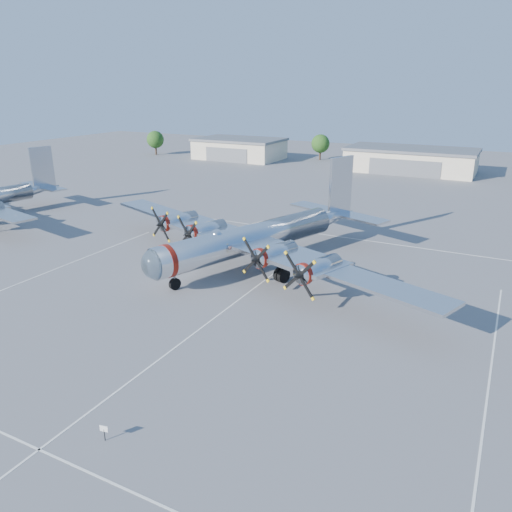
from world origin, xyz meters
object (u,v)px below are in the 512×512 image
at_px(hangar_west, 239,148).
at_px(info_placard, 104,430).
at_px(tree_west, 320,144).
at_px(tree_far_west, 155,140).
at_px(hangar_center, 411,160).
at_px(main_bomber_b29, 259,263).

xyz_separation_m(hangar_west, info_placard, (47.74, -101.68, -2.01)).
distance_m(hangar_west, tree_west, 21.61).
distance_m(tree_far_west, info_placard, 121.87).
bearing_deg(info_placard, tree_west, 93.77).
height_order(hangar_center, tree_west, tree_west).
height_order(hangar_west, info_placard, hangar_west).
distance_m(hangar_center, tree_west, 26.30).
bearing_deg(hangar_center, tree_far_west, -176.76).
height_order(tree_far_west, main_bomber_b29, tree_far_west).
bearing_deg(tree_far_west, main_bomber_b29, -45.00).
height_order(hangar_west, tree_far_west, tree_far_west).
xyz_separation_m(hangar_center, tree_far_west, (-70.00, -3.96, 1.51)).
height_order(hangar_center, info_placard, hangar_center).
relative_size(hangar_west, hangar_center, 0.79).
bearing_deg(main_bomber_b29, hangar_center, 108.01).
distance_m(tree_far_west, main_bomber_b29, 95.01).
bearing_deg(main_bomber_b29, tree_far_west, 155.33).
relative_size(hangar_west, tree_west, 3.40).
height_order(tree_far_west, info_placard, tree_far_west).
height_order(hangar_west, main_bomber_b29, hangar_west).
xyz_separation_m(hangar_west, tree_far_west, (-25.00, -3.96, 1.51)).
relative_size(tree_far_west, main_bomber_b29, 0.14).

